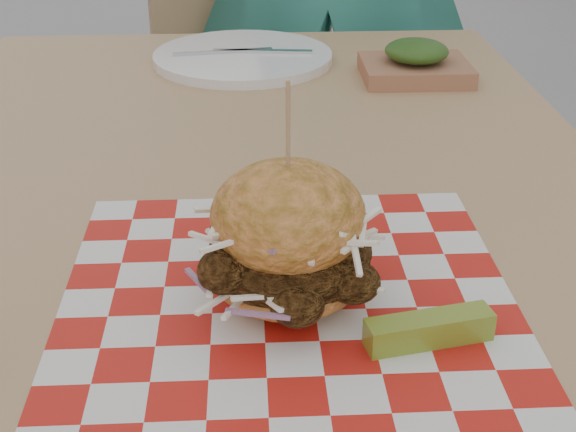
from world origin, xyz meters
The scene contains 7 objects.
patio_table centered at (-0.33, -0.07, 0.67)m, with size 0.80×1.20×0.75m.
patio_chair centered at (-0.36, 0.90, 0.55)m, with size 0.52×0.53×0.95m.
paper_liner centered at (-0.30, -0.29, 0.75)m, with size 0.36×0.36×0.00m, color red.
sandwich centered at (-0.30, -0.29, 0.80)m, with size 0.16×0.16×0.18m.
pickle_spear centered at (-0.20, -0.35, 0.76)m, with size 0.10×0.02×0.02m, color olive.
place_setting centered at (-0.33, 0.36, 0.76)m, with size 0.27×0.27×0.02m.
kraft_tray centered at (-0.09, 0.27, 0.77)m, with size 0.15×0.12×0.06m.
Camera 1 is at (-0.33, -0.82, 1.11)m, focal length 50.00 mm.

